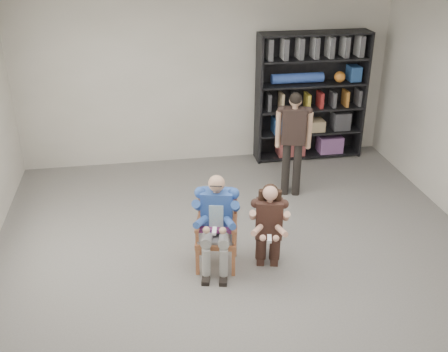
{
  "coord_description": "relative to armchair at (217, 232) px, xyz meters",
  "views": [
    {
      "loc": [
        -1.09,
        -4.65,
        3.64
      ],
      "look_at": [
        -0.2,
        0.6,
        1.05
      ],
      "focal_mm": 42.0,
      "sensor_mm": 36.0,
      "label": 1
    }
  ],
  "objects": [
    {
      "name": "room_shell",
      "position": [
        0.32,
        -0.39,
        0.96
      ],
      "size": [
        6.0,
        7.0,
        2.8
      ],
      "primitive_type": null,
      "color": "beige",
      "rests_on": "ground"
    },
    {
      "name": "floor",
      "position": [
        0.32,
        -0.39,
        -0.44
      ],
      "size": [
        6.0,
        7.0,
        0.01
      ],
      "primitive_type": "cube",
      "color": "slate",
      "rests_on": "ground"
    },
    {
      "name": "armchair",
      "position": [
        0.0,
        0.0,
        0.0
      ],
      "size": [
        0.61,
        0.6,
        0.89
      ],
      "primitive_type": null,
      "rotation": [
        0.0,
        0.0,
        -0.23
      ],
      "color": "#945634",
      "rests_on": "floor"
    },
    {
      "name": "seated_man",
      "position": [
        0.0,
        0.0,
        0.13
      ],
      "size": [
        0.64,
        0.79,
        1.15
      ],
      "primitive_type": null,
      "rotation": [
        0.0,
        0.0,
        -0.23
      ],
      "color": "#2D4A96",
      "rests_on": "floor"
    },
    {
      "name": "kneeling_woman",
      "position": [
        0.58,
        -0.12,
        0.08
      ],
      "size": [
        0.59,
        0.79,
        1.06
      ],
      "primitive_type": null,
      "rotation": [
        0.0,
        0.0,
        -0.23
      ],
      "color": "#362118",
      "rests_on": "floor"
    },
    {
      "name": "bookshelf",
      "position": [
        2.02,
        2.89,
        0.61
      ],
      "size": [
        1.8,
        0.38,
        2.1
      ],
      "primitive_type": null,
      "color": "black",
      "rests_on": "floor"
    },
    {
      "name": "standing_man",
      "position": [
        1.35,
        1.59,
        0.34
      ],
      "size": [
        0.54,
        0.39,
        1.56
      ],
      "primitive_type": null,
      "rotation": [
        0.0,
        0.0,
        -0.28
      ],
      "color": "black",
      "rests_on": "floor"
    }
  ]
}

